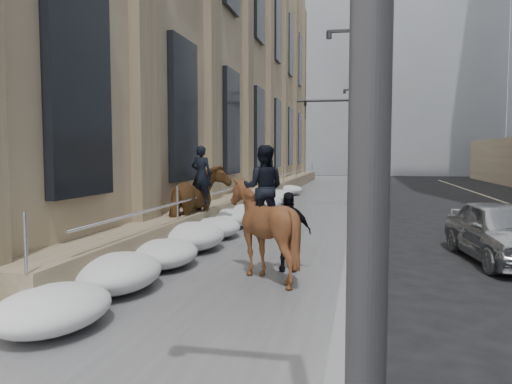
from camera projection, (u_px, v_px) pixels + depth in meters
ground at (193, 303)px, 8.77m from camera, size 140.00×140.00×0.00m
sidewalk at (282, 223)px, 18.52m from camera, size 5.00×80.00×0.12m
curb at (354, 225)px, 17.98m from camera, size 0.24×80.00×0.12m
limestone_building at (219, 45)px, 28.66m from camera, size 6.10×44.00×18.00m
bg_building_mid at (372, 67)px, 65.42m from camera, size 30.00×12.00×28.00m
bg_building_far at (306, 108)px, 79.49m from camera, size 24.00×12.00×20.00m
streetlight_mid at (359, 109)px, 21.52m from camera, size 1.71×0.24×8.00m
streetlight_far at (361, 130)px, 41.03m from camera, size 1.71×0.24×8.00m
traffic_signal at (348, 131)px, 29.50m from camera, size 4.10×0.22×6.00m
snow_bank at (232, 217)px, 16.94m from camera, size 1.70×18.10×0.76m
mounted_horse_left at (199, 200)px, 14.58m from camera, size 1.39×2.66×2.75m
mounted_horse_right at (262, 223)px, 9.97m from camera, size 1.74×1.93×2.67m
pedestrian at (288, 231)px, 10.64m from camera, size 1.03×0.51×1.69m
car_silver at (502, 231)px, 12.07m from camera, size 2.28×4.57×1.49m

